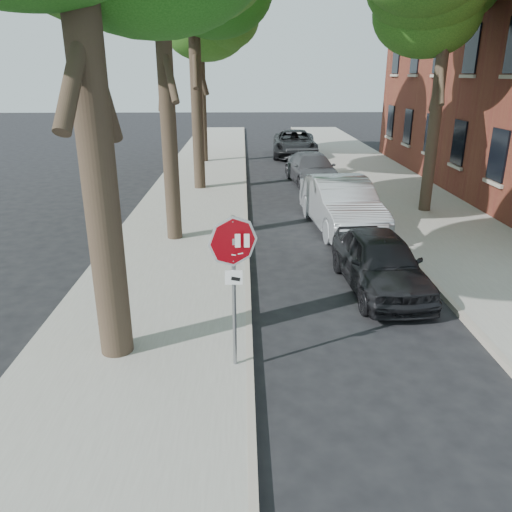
{
  "coord_description": "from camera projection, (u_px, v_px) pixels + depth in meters",
  "views": [
    {
      "loc": [
        -0.54,
        -7.33,
        4.75
      ],
      "look_at": [
        -0.35,
        0.04,
        2.05
      ],
      "focal_mm": 35.0,
      "sensor_mm": 36.0,
      "label": 1
    }
  ],
  "objects": [
    {
      "name": "sidewalk_left",
      "position": [
        194.0,
        200.0,
        19.71
      ],
      "size": [
        4.0,
        55.0,
        0.12
      ],
      "primitive_type": "cube",
      "color": "gray",
      "rests_on": "ground"
    },
    {
      "name": "stop_sign",
      "position": [
        234.0,
        264.0,
        7.81
      ],
      "size": [
        0.76,
        0.34,
        2.61
      ],
      "color": "gray",
      "rests_on": "sidewalk_left"
    },
    {
      "name": "curb_left",
      "position": [
        245.0,
        199.0,
        19.76
      ],
      "size": [
        0.12,
        55.0,
        0.13
      ],
      "primitive_type": "cube",
      "color": "#9E9384",
      "rests_on": "ground"
    },
    {
      "name": "car_c",
      "position": [
        312.0,
        169.0,
        22.59
      ],
      "size": [
        2.37,
        4.83,
        1.35
      ],
      "primitive_type": "imported",
      "rotation": [
        0.0,
        0.0,
        0.1
      ],
      "color": "#454549",
      "rests_on": "ground"
    },
    {
      "name": "ground",
      "position": [
        276.0,
        369.0,
        8.53
      ],
      "size": [
        120.0,
        120.0,
        0.0
      ],
      "primitive_type": "plane",
      "color": "black",
      "rests_on": "ground"
    },
    {
      "name": "car_a",
      "position": [
        380.0,
        262.0,
        11.47
      ],
      "size": [
        1.82,
        4.06,
        1.35
      ],
      "primitive_type": "imported",
      "rotation": [
        0.0,
        0.0,
        0.06
      ],
      "color": "black",
      "rests_on": "ground"
    },
    {
      "name": "car_d",
      "position": [
        295.0,
        143.0,
        30.15
      ],
      "size": [
        2.88,
        5.67,
        1.54
      ],
      "primitive_type": "imported",
      "rotation": [
        0.0,
        0.0,
        -0.06
      ],
      "color": "black",
      "rests_on": "ground"
    },
    {
      "name": "tree_far",
      "position": [
        199.0,
        23.0,
        25.79
      ],
      "size": [
        5.29,
        4.91,
        9.33
      ],
      "color": "black",
      "rests_on": "sidewalk_left"
    },
    {
      "name": "curb_right",
      "position": [
        356.0,
        199.0,
        19.86
      ],
      "size": [
        0.12,
        55.0,
        0.13
      ],
      "primitive_type": "cube",
      "color": "#9E9384",
      "rests_on": "ground"
    },
    {
      "name": "car_b",
      "position": [
        341.0,
        204.0,
        15.92
      ],
      "size": [
        2.2,
        5.14,
        1.65
      ],
      "primitive_type": "imported",
      "rotation": [
        0.0,
        0.0,
        0.09
      ],
      "color": "#AFB2B8",
      "rests_on": "ground"
    },
    {
      "name": "sidewalk_right",
      "position": [
        407.0,
        198.0,
        19.92
      ],
      "size": [
        4.0,
        55.0,
        0.12
      ],
      "primitive_type": "cube",
      "color": "gray",
      "rests_on": "ground"
    }
  ]
}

